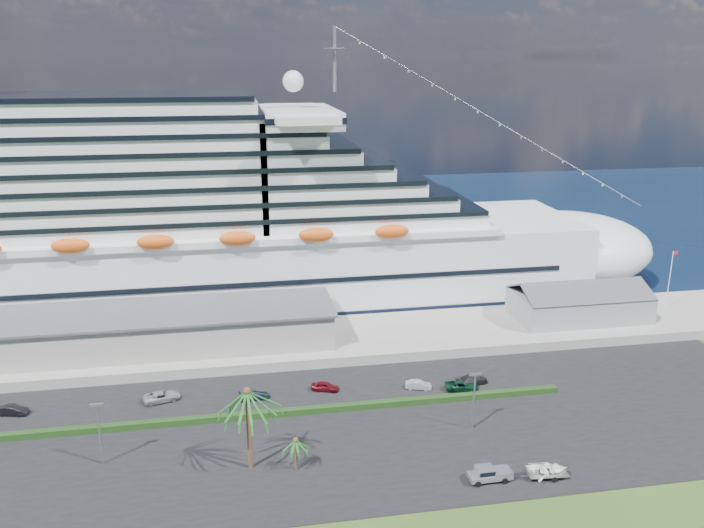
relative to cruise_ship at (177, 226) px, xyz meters
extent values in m
plane|color=#2B4B19|center=(21.53, -64.00, -16.69)|extent=(420.00, 420.00, 0.00)
cube|color=black|center=(21.53, -53.00, -16.63)|extent=(140.00, 38.00, 0.12)
cube|color=gray|center=(21.53, -24.00, -15.79)|extent=(240.00, 20.00, 1.80)
cube|color=black|center=(21.53, 66.00, -16.68)|extent=(420.00, 160.00, 0.02)
cube|color=silver|center=(1.53, 0.00, -8.69)|extent=(160.00, 30.00, 16.00)
ellipsoid|color=silver|center=(81.53, 0.00, -8.69)|extent=(40.00, 30.00, 16.00)
cube|color=black|center=(1.53, 0.00, -15.49)|extent=(164.00, 30.60, 2.40)
cube|color=silver|center=(-10.47, 0.00, 12.91)|extent=(128.00, 26.00, 24.80)
cube|color=silver|center=(24.33, 0.00, 20.71)|extent=(14.00, 38.00, 3.20)
cylinder|color=gray|center=(31.53, 0.00, 31.31)|extent=(0.70, 0.70, 12.00)
ellipsoid|color=#E25415|center=(-2.47, -15.80, 1.11)|extent=(90.00, 2.40, 2.60)
ellipsoid|color=#E25415|center=(-2.47, 15.80, 1.11)|extent=(90.00, 2.40, 2.60)
cube|color=black|center=(1.53, 0.00, -7.89)|extent=(144.00, 30.40, 0.90)
cube|color=gray|center=(-3.47, -24.00, -11.89)|extent=(60.00, 14.00, 6.00)
cube|color=#4C4C54|center=(-3.47, -24.00, -8.79)|extent=(61.00, 15.00, 0.40)
cube|color=gray|center=(73.53, -24.00, -12.49)|extent=(24.00, 12.00, 4.80)
cube|color=#4C4C54|center=(73.53, -27.00, -8.89)|extent=(24.00, 6.31, 2.74)
cube|color=#4C4C54|center=(73.53, -21.00, -8.89)|extent=(24.00, 6.31, 2.74)
cylinder|color=silver|center=(91.53, -24.00, -8.89)|extent=(0.16, 0.16, 12.00)
cube|color=red|center=(92.03, -24.00, -3.29)|extent=(1.00, 0.04, 0.70)
cube|color=black|center=(13.53, -48.00, -16.12)|extent=(88.00, 1.10, 0.90)
cylinder|color=gray|center=(-6.47, -56.00, -12.57)|extent=(0.24, 0.24, 8.00)
cube|color=gray|center=(-6.47, -56.00, -8.47)|extent=(1.60, 0.35, 0.35)
cylinder|color=gray|center=(41.53, -56.00, -12.57)|extent=(0.24, 0.24, 8.00)
cube|color=gray|center=(41.53, -56.00, -8.47)|extent=(1.60, 0.35, 0.35)
cylinder|color=#47301E|center=(11.53, -60.00, -11.44)|extent=(0.54, 0.54, 10.50)
sphere|color=#47301E|center=(11.53, -60.00, -6.19)|extent=(0.98, 0.98, 0.98)
cylinder|color=#47301E|center=(17.03, -61.50, -14.59)|extent=(0.35, 0.35, 4.20)
sphere|color=#47301E|center=(17.03, -61.50, -12.49)|extent=(0.73, 0.73, 0.73)
imported|color=black|center=(-21.01, -41.08, -15.87)|extent=(4.50, 2.43, 1.41)
imported|color=#A3A5AB|center=(-0.64, -40.63, -15.84)|extent=(5.71, 3.68, 1.46)
imported|color=#16103B|center=(12.72, -42.54, -15.93)|extent=(4.65, 2.39, 1.29)
imported|color=#600C16|center=(23.37, -41.59, -15.86)|extent=(4.50, 2.98, 1.42)
imported|color=#B6B8BE|center=(37.40, -43.51, -15.92)|extent=(4.19, 2.50, 1.30)
imported|color=#0D3522|center=(43.77, -44.95, -15.87)|extent=(5.34, 3.05, 1.40)
imported|color=#232227|center=(45.86, -43.53, -15.80)|extent=(5.70, 3.53, 1.54)
cylinder|color=black|center=(37.67, -68.71, -16.19)|extent=(0.77, 0.29, 0.77)
cylinder|color=black|center=(37.67, -66.89, -16.19)|extent=(0.77, 0.29, 0.77)
cylinder|color=black|center=(41.02, -68.71, -16.19)|extent=(0.77, 0.29, 0.77)
cylinder|color=black|center=(41.02, -66.89, -16.19)|extent=(0.77, 0.29, 0.77)
cube|color=#A0A2A7|center=(39.49, -67.80, -15.86)|extent=(5.22, 2.04, 0.67)
cube|color=#A0A2A7|center=(40.87, -67.80, -15.47)|extent=(2.34, 1.92, 0.53)
cube|color=#A0A2A7|center=(38.81, -67.80, -15.19)|extent=(2.15, 1.87, 0.91)
cube|color=black|center=(38.81, -67.80, -15.09)|extent=(1.96, 1.91, 0.53)
cube|color=#A0A2A7|center=(37.28, -67.80, -15.66)|extent=(0.90, 1.84, 0.34)
cube|color=gray|center=(46.51, -68.51, -16.00)|extent=(4.96, 2.17, 0.13)
cylinder|color=gray|center=(44.31, -68.51, -16.00)|extent=(2.31, 0.27, 0.08)
cylinder|color=black|center=(46.93, -69.46, -16.24)|extent=(0.69, 0.29, 0.67)
cylinder|color=black|center=(46.93, -67.57, -16.24)|extent=(0.69, 0.29, 0.67)
imported|color=white|center=(46.51, -68.51, -15.38)|extent=(5.62, 4.22, 1.10)
camera|label=1|loc=(10.95, -134.44, 31.87)|focal=35.00mm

